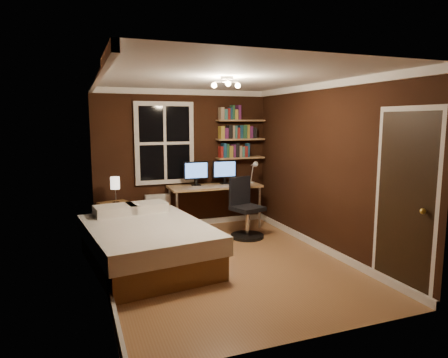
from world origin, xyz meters
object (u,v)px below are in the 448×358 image
object	(u,v)px
monitor_right	(225,172)
office_chair	(245,215)
monitor_left	(196,174)
radiator	(158,212)
desk	(215,188)
desk_lamp	(254,172)
bed	(147,243)
bedside_lamp	(115,190)
nightstand	(117,220)

from	to	relation	value
monitor_right	office_chair	xyz separation A→B (m)	(0.07, -0.82, -0.62)
monitor_right	monitor_left	bearing A→B (deg)	180.00
radiator	desk	world-z (taller)	desk
monitor_right	radiator	bearing A→B (deg)	173.79
radiator	monitor_left	bearing A→B (deg)	-11.08
monitor_left	monitor_right	world-z (taller)	same
radiator	monitor_right	distance (m)	1.41
monitor_left	desk_lamp	xyz separation A→B (m)	(1.07, -0.15, 0.00)
radiator	office_chair	size ratio (longest dim) A/B	0.64
bed	desk_lamp	world-z (taller)	desk_lamp
bedside_lamp	desk_lamp	distance (m)	2.50
radiator	monitor_right	xyz separation A→B (m)	(1.23, -0.13, 0.69)
desk	monitor_right	size ratio (longest dim) A/B	3.62
desk	radiator	bearing A→B (deg)	167.88
radiator	office_chair	world-z (taller)	office_chair
nightstand	monitor_right	bearing A→B (deg)	-15.47
nightstand	bedside_lamp	size ratio (longest dim) A/B	1.37
bedside_lamp	bed	bearing A→B (deg)	-79.82
nightstand	radiator	size ratio (longest dim) A/B	0.93
radiator	desk_lamp	xyz separation A→B (m)	(1.75, -0.29, 0.69)
bedside_lamp	radiator	world-z (taller)	bedside_lamp
bed	nightstand	size ratio (longest dim) A/B	3.77
desk_lamp	desk	bearing A→B (deg)	174.58
monitor_right	nightstand	bearing A→B (deg)	-176.64
bedside_lamp	office_chair	bearing A→B (deg)	-19.10
desk_lamp	office_chair	distance (m)	1.02
radiator	desk	bearing A→B (deg)	-12.12
monitor_right	office_chair	bearing A→B (deg)	-85.43
desk_lamp	bedside_lamp	bearing A→B (deg)	179.12
desk	office_chair	distance (m)	0.86
nightstand	desk_lamp	size ratio (longest dim) A/B	1.36
bed	monitor_left	bearing A→B (deg)	45.23
desk_lamp	monitor_right	bearing A→B (deg)	163.61
monitor_right	office_chair	size ratio (longest dim) A/B	0.46
desk	monitor_left	xyz separation A→B (m)	(-0.33, 0.08, 0.28)
bedside_lamp	desk	size ratio (longest dim) A/B	0.26
radiator	monitor_right	size ratio (longest dim) A/B	1.40
radiator	monitor_left	size ratio (longest dim) A/B	1.40
nightstand	monitor_left	bearing A→B (deg)	-14.18
monitor_right	bedside_lamp	bearing A→B (deg)	-176.64
radiator	desk	xyz separation A→B (m)	(1.01, -0.22, 0.41)
nightstand	desk	world-z (taller)	desk
monitor_right	bed	bearing A→B (deg)	-137.92
desk_lamp	radiator	bearing A→B (deg)	170.68
bed	bedside_lamp	world-z (taller)	bedside_lamp
nightstand	bedside_lamp	bearing A→B (deg)	0.00
nightstand	office_chair	world-z (taller)	office_chair
bed	desk	distance (m)	2.14
desk_lamp	office_chair	size ratio (longest dim) A/B	0.44
bed	office_chair	xyz separation A→B (m)	(1.78, 0.73, 0.09)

